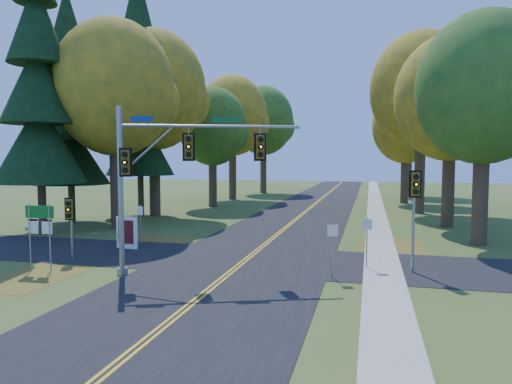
% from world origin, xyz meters
% --- Properties ---
extents(ground, '(160.00, 160.00, 0.00)m').
position_xyz_m(ground, '(0.00, 0.00, 0.00)').
color(ground, '#324E1B').
rests_on(ground, ground).
extents(road_main, '(8.00, 160.00, 0.02)m').
position_xyz_m(road_main, '(0.00, 0.00, 0.01)').
color(road_main, black).
rests_on(road_main, ground).
extents(road_cross, '(60.00, 6.00, 0.02)m').
position_xyz_m(road_cross, '(0.00, 2.00, 0.01)').
color(road_cross, black).
rests_on(road_cross, ground).
extents(centerline_left, '(0.10, 160.00, 0.01)m').
position_xyz_m(centerline_left, '(-0.10, 0.00, 0.03)').
color(centerline_left, gold).
rests_on(centerline_left, road_main).
extents(centerline_right, '(0.10, 160.00, 0.01)m').
position_xyz_m(centerline_right, '(0.10, 0.00, 0.03)').
color(centerline_right, gold).
rests_on(centerline_right, road_main).
extents(sidewalk_east, '(1.60, 160.00, 0.06)m').
position_xyz_m(sidewalk_east, '(6.20, 0.00, 0.03)').
color(sidewalk_east, '#9E998E').
rests_on(sidewalk_east, ground).
extents(leaf_patch_w_near, '(4.00, 6.00, 0.00)m').
position_xyz_m(leaf_patch_w_near, '(-6.50, 4.00, 0.01)').
color(leaf_patch_w_near, brown).
rests_on(leaf_patch_w_near, ground).
extents(leaf_patch_e, '(3.50, 8.00, 0.00)m').
position_xyz_m(leaf_patch_e, '(6.80, 6.00, 0.01)').
color(leaf_patch_e, brown).
rests_on(leaf_patch_e, ground).
extents(leaf_patch_w_far, '(3.00, 5.00, 0.00)m').
position_xyz_m(leaf_patch_w_far, '(-7.50, -3.00, 0.01)').
color(leaf_patch_w_far, brown).
rests_on(leaf_patch_w_far, ground).
extents(tree_w_a, '(8.00, 8.00, 14.15)m').
position_xyz_m(tree_w_a, '(-11.13, 9.38, 9.49)').
color(tree_w_a, '#38281C').
rests_on(tree_w_a, ground).
extents(tree_e_a, '(7.20, 7.20, 12.73)m').
position_xyz_m(tree_e_a, '(11.57, 8.77, 8.53)').
color(tree_e_a, '#38281C').
rests_on(tree_e_a, ground).
extents(tree_w_b, '(8.60, 8.60, 15.38)m').
position_xyz_m(tree_w_b, '(-11.72, 16.29, 10.37)').
color(tree_w_b, '#38281C').
rests_on(tree_w_b, ground).
extents(tree_e_b, '(7.60, 7.60, 13.33)m').
position_xyz_m(tree_e_b, '(10.97, 15.58, 8.90)').
color(tree_e_b, '#38281C').
rests_on(tree_e_b, ground).
extents(tree_w_c, '(6.80, 6.80, 11.91)m').
position_xyz_m(tree_w_c, '(-9.54, 24.47, 7.94)').
color(tree_w_c, '#38281C').
rests_on(tree_w_c, ground).
extents(tree_e_c, '(8.80, 8.80, 15.79)m').
position_xyz_m(tree_e_c, '(9.88, 23.69, 10.66)').
color(tree_e_c, '#38281C').
rests_on(tree_e_c, ground).
extents(tree_w_d, '(8.20, 8.20, 14.56)m').
position_xyz_m(tree_w_d, '(-10.13, 33.18, 9.78)').
color(tree_w_d, '#38281C').
rests_on(tree_w_d, ground).
extents(tree_e_d, '(7.00, 7.00, 12.32)m').
position_xyz_m(tree_e_d, '(9.26, 32.87, 8.24)').
color(tree_e_d, '#38281C').
rests_on(tree_e_d, ground).
extents(tree_w_e, '(8.40, 8.40, 14.97)m').
position_xyz_m(tree_w_e, '(-8.92, 44.09, 10.07)').
color(tree_w_e, '#38281C').
rests_on(tree_w_e, ground).
extents(tree_e_e, '(7.80, 7.80, 13.74)m').
position_xyz_m(tree_e_e, '(10.47, 43.58, 9.19)').
color(tree_e_e, '#38281C').
rests_on(tree_e_e, ground).
extents(pine_a, '(5.60, 5.60, 19.48)m').
position_xyz_m(pine_a, '(-14.50, 6.00, 9.18)').
color(pine_a, '#38281C').
rests_on(pine_a, ground).
extents(pine_b, '(5.60, 5.60, 17.31)m').
position_xyz_m(pine_b, '(-16.00, 11.00, 8.16)').
color(pine_b, '#38281C').
rests_on(pine_b, ground).
extents(pine_c, '(5.60, 5.60, 20.56)m').
position_xyz_m(pine_c, '(-13.00, 16.00, 9.69)').
color(pine_c, '#38281C').
rests_on(pine_c, ground).
extents(traffic_mast, '(7.13, 3.05, 6.87)m').
position_xyz_m(traffic_mast, '(-2.44, -1.38, 4.42)').
color(traffic_mast, gray).
rests_on(traffic_mast, ground).
extents(east_signal_pole, '(0.50, 0.57, 4.29)m').
position_xyz_m(east_signal_pole, '(7.40, 1.14, 3.25)').
color(east_signal_pole, gray).
rests_on(east_signal_pole, ground).
extents(ped_signal_pole, '(0.45, 0.54, 2.96)m').
position_xyz_m(ped_signal_pole, '(-7.93, -0.18, 2.20)').
color(ped_signal_pole, gray).
rests_on(ped_signal_pole, ground).
extents(route_sign_cluster, '(1.34, 0.12, 2.86)m').
position_xyz_m(route_sign_cluster, '(-7.87, -2.27, 2.02)').
color(route_sign_cluster, gray).
rests_on(route_sign_cluster, ground).
extents(info_kiosk, '(1.25, 0.34, 1.72)m').
position_xyz_m(info_kiosk, '(-6.85, 2.99, 0.86)').
color(info_kiosk, white).
rests_on(info_kiosk, ground).
extents(reg_sign_e_north, '(0.42, 0.14, 2.25)m').
position_xyz_m(reg_sign_e_north, '(5.51, 1.49, 1.54)').
color(reg_sign_e_north, gray).
rests_on(reg_sign_e_north, ground).
extents(reg_sign_e_south, '(0.41, 0.19, 2.23)m').
position_xyz_m(reg_sign_e_south, '(4.20, -0.51, 1.53)').
color(reg_sign_e_south, gray).
rests_on(reg_sign_e_south, ground).
extents(reg_sign_w, '(0.41, 0.20, 2.28)m').
position_xyz_m(reg_sign_w, '(-6.38, 3.62, 1.56)').
color(reg_sign_w, gray).
rests_on(reg_sign_w, ground).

